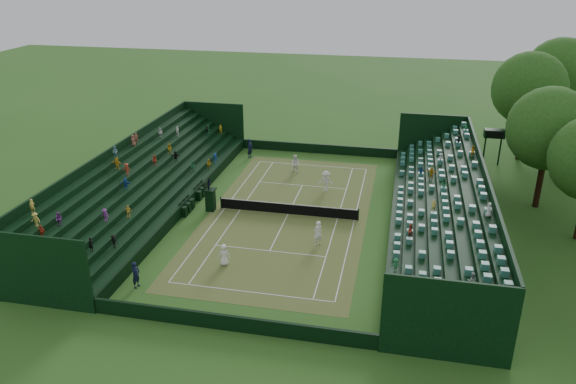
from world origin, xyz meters
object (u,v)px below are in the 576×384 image
object	(u,v)px
umpire_chair	(210,197)
player_far_west	(295,164)
player_far_east	(326,181)
player_near_west	(224,255)
player_near_east	(318,233)
tennis_net	(288,208)

from	to	relation	value
umpire_chair	player_far_west	size ratio (longest dim) A/B	1.56
player_far_west	player_far_east	xyz separation A→B (m)	(3.60, -3.99, 0.06)
player_near_west	player_near_east	xyz separation A→B (m)	(5.83, 4.24, 0.19)
umpire_chair	player_far_west	bearing A→B (deg)	62.58
umpire_chair	player_near_west	size ratio (longest dim) A/B	1.82
player_far_east	player_near_west	bearing A→B (deg)	-115.59
tennis_net	player_near_west	xyz separation A→B (m)	(-2.60, -8.95, 0.26)
player_near_west	player_near_east	world-z (taller)	player_near_east
player_near_east	player_far_east	world-z (taller)	player_far_east
tennis_net	umpire_chair	xyz separation A→B (m)	(-6.51, -0.57, 0.70)
tennis_net	player_near_west	world-z (taller)	player_near_west
player_near_west	player_far_west	size ratio (longest dim) A/B	0.86
tennis_net	player_near_east	bearing A→B (deg)	-55.57
player_near_east	umpire_chair	bearing A→B (deg)	-62.54
player_near_west	player_far_west	world-z (taller)	player_far_west
player_near_east	player_far_east	distance (m)	10.26
player_near_west	player_far_east	distance (m)	15.27
tennis_net	player_far_west	bearing A→B (deg)	97.67
umpire_chair	player_near_west	bearing A→B (deg)	-64.97
player_near_west	tennis_net	bearing A→B (deg)	-128.59
player_near_west	player_far_west	distance (m)	18.50
player_near_east	player_far_east	xyz separation A→B (m)	(-0.91, 10.22, 0.01)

